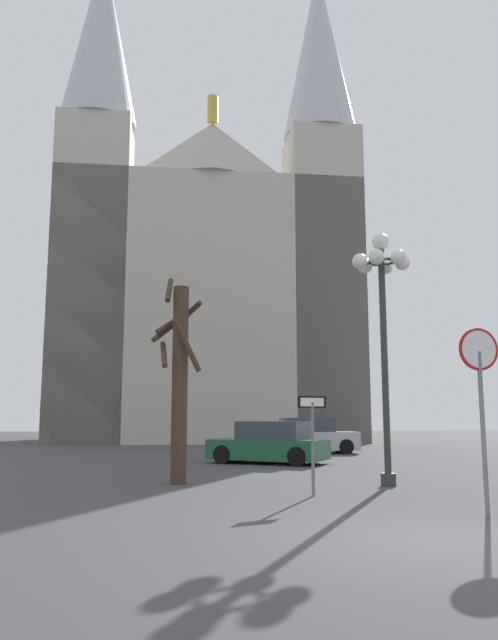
% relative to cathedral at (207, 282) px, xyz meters
% --- Properties ---
extents(ground_plane, '(120.00, 120.00, 0.00)m').
position_rel_cathedral_xyz_m(ground_plane, '(1.47, -33.42, -10.63)').
color(ground_plane, '#424244').
extents(cathedral, '(19.54, 13.08, 33.44)m').
position_rel_cathedral_xyz_m(cathedral, '(0.00, 0.00, 0.00)').
color(cathedral, '#BCB5A5').
rests_on(cathedral, ground).
extents(stop_sign, '(0.74, 0.12, 3.16)m').
position_rel_cathedral_xyz_m(stop_sign, '(3.33, -31.27, -8.44)').
color(stop_sign, slate).
rests_on(stop_sign, ground).
extents(one_way_arrow_sign, '(0.66, 0.30, 2.06)m').
position_rel_cathedral_xyz_m(one_way_arrow_sign, '(0.97, -28.49, -9.28)').
color(one_way_arrow_sign, slate).
rests_on(one_way_arrow_sign, ground).
extents(street_lamp, '(1.48, 1.33, 6.17)m').
position_rel_cathedral_xyz_m(street_lamp, '(3.14, -26.86, -6.08)').
color(street_lamp, '#2D3833').
rests_on(street_lamp, ground).
extents(bare_tree, '(1.32, 1.32, 5.17)m').
position_rel_cathedral_xyz_m(bare_tree, '(-1.83, -25.88, -7.99)').
color(bare_tree, '#473323').
rests_on(bare_tree, ground).
extents(parked_car_near_green, '(4.37, 3.58, 1.45)m').
position_rel_cathedral_xyz_m(parked_car_near_green, '(1.36, -19.64, -9.95)').
color(parked_car_near_green, '#1E5B38').
rests_on(parked_car_near_green, ground).
extents(parked_car_far_silver, '(4.04, 1.83, 1.55)m').
position_rel_cathedral_xyz_m(parked_car_far_silver, '(4.00, -13.98, -9.91)').
color(parked_car_far_silver, '#B7B7BC').
rests_on(parked_car_far_silver, ground).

